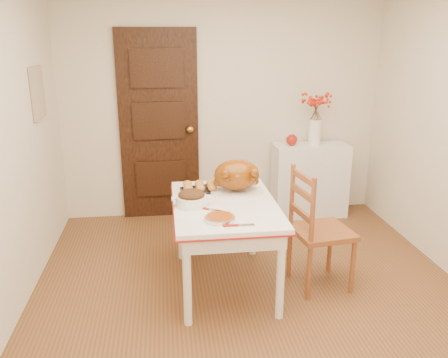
{
  "coord_description": "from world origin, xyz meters",
  "views": [
    {
      "loc": [
        -0.64,
        -3.1,
        1.99
      ],
      "look_at": [
        -0.19,
        0.38,
        0.9
      ],
      "focal_mm": 37.51,
      "sensor_mm": 36.0,
      "label": 1
    }
  ],
  "objects": [
    {
      "name": "rolls_tray",
      "position": [
        -0.37,
        0.64,
        0.76
      ],
      "size": [
        0.33,
        0.29,
        0.08
      ],
      "primitive_type": null,
      "rotation": [
        0.0,
        0.0,
        0.25
      ],
      "color": "#C27A30",
      "rests_on": "kitchen_table"
    },
    {
      "name": "apple",
      "position": [
        0.74,
        1.78,
        0.88
      ],
      "size": [
        0.12,
        0.12,
        0.12
      ],
      "primitive_type": "sphere",
      "color": "#9B190D",
      "rests_on": "sideboard"
    },
    {
      "name": "turkey_platter",
      "position": [
        -0.06,
        0.56,
        0.86
      ],
      "size": [
        0.46,
        0.37,
        0.28
      ],
      "primitive_type": null,
      "rotation": [
        0.0,
        0.0,
        0.05
      ],
      "color": "#783703",
      "rests_on": "kitchen_table"
    },
    {
      "name": "berry_vase",
      "position": [
        0.99,
        1.78,
        1.11
      ],
      "size": [
        0.3,
        0.3,
        0.58
      ],
      "primitive_type": null,
      "color": "white",
      "rests_on": "sideboard"
    },
    {
      "name": "floor",
      "position": [
        0.0,
        0.0,
        0.0
      ],
      "size": [
        3.5,
        4.0,
        0.0
      ],
      "primitive_type": "cube",
      "color": "#563316",
      "rests_on": "ground"
    },
    {
      "name": "drinking_glass",
      "position": [
        -0.16,
        0.79,
        0.78
      ],
      "size": [
        0.08,
        0.08,
        0.11
      ],
      "primitive_type": "cylinder",
      "rotation": [
        0.0,
        0.0,
        0.28
      ],
      "color": "white",
      "rests_on": "kitchen_table"
    },
    {
      "name": "chair_oak",
      "position": [
        0.58,
        0.23,
        0.5
      ],
      "size": [
        0.5,
        0.5,
        1.0
      ],
      "primitive_type": null,
      "rotation": [
        0.0,
        0.0,
        1.71
      ],
      "color": "brown",
      "rests_on": "floor"
    },
    {
      "name": "photo_board",
      "position": [
        -1.73,
        1.2,
        1.5
      ],
      "size": [
        0.03,
        0.35,
        0.45
      ],
      "primitive_type": "cube",
      "color": "#BFB08F",
      "rests_on": "ground"
    },
    {
      "name": "stuffing_dish",
      "position": [
        -0.46,
        0.3,
        0.78
      ],
      "size": [
        0.35,
        0.3,
        0.12
      ],
      "primitive_type": null,
      "rotation": [
        0.0,
        0.0,
        0.2
      ],
      "color": "#382112",
      "rests_on": "kitchen_table"
    },
    {
      "name": "wall_front",
      "position": [
        0.0,
        -2.0,
        1.25
      ],
      "size": [
        3.5,
        0.0,
        2.5
      ],
      "primitive_type": "cube",
      "color": "beige",
      "rests_on": "ground"
    },
    {
      "name": "pumpkin_pie",
      "position": [
        -0.28,
        -0.03,
        0.74
      ],
      "size": [
        0.27,
        0.27,
        0.05
      ],
      "primitive_type": "cylinder",
      "rotation": [
        0.0,
        0.0,
        0.28
      ],
      "color": "#8F370B",
      "rests_on": "kitchen_table"
    },
    {
      "name": "carving_knife",
      "position": [
        -0.31,
        0.17,
        0.73
      ],
      "size": [
        0.27,
        0.21,
        0.01
      ],
      "primitive_type": null,
      "rotation": [
        0.0,
        0.0,
        -0.6
      ],
      "color": "silver",
      "rests_on": "kitchen_table"
    },
    {
      "name": "shaker_pair",
      "position": [
        0.1,
        0.79,
        0.76
      ],
      "size": [
        0.09,
        0.05,
        0.08
      ],
      "primitive_type": null,
      "rotation": [
        0.0,
        0.0,
        -0.23
      ],
      "color": "white",
      "rests_on": "kitchen_table"
    },
    {
      "name": "kitchen_table",
      "position": [
        -0.19,
        0.33,
        0.36
      ],
      "size": [
        0.83,
        1.21,
        0.72
      ],
      "primitive_type": null,
      "color": "white",
      "rests_on": "floor"
    },
    {
      "name": "sideboard",
      "position": [
        0.96,
        1.78,
        0.41
      ],
      "size": [
        0.82,
        0.36,
        0.82
      ],
      "primitive_type": "cube",
      "color": "white",
      "rests_on": "floor"
    },
    {
      "name": "door_back",
      "position": [
        -0.7,
        1.97,
        1.03
      ],
      "size": [
        0.85,
        0.06,
        2.06
      ],
      "primitive_type": "cube",
      "color": "black",
      "rests_on": "ground"
    },
    {
      "name": "pie_server",
      "position": [
        -0.16,
        -0.15,
        0.73
      ],
      "size": [
        0.22,
        0.07,
        0.01
      ],
      "primitive_type": null,
      "rotation": [
        0.0,
        0.0,
        -0.01
      ],
      "color": "silver",
      "rests_on": "kitchen_table"
    },
    {
      "name": "wall_back",
      "position": [
        0.0,
        2.0,
        1.25
      ],
      "size": [
        3.5,
        0.0,
        2.5
      ],
      "primitive_type": "cube",
      "color": "beige",
      "rests_on": "ground"
    }
  ]
}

